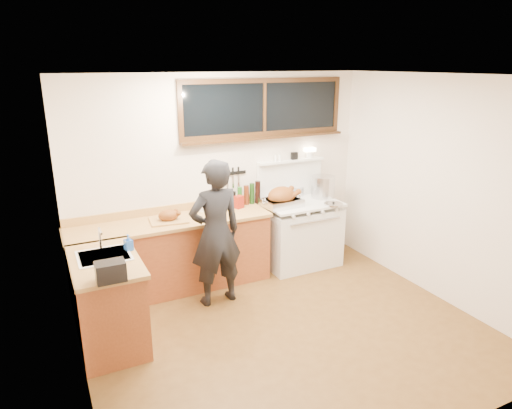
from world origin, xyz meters
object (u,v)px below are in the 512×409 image
cutting_board (169,217)px  roast_turkey (282,198)px  vintage_stove (300,232)px  man (216,233)px

cutting_board → roast_turkey: size_ratio=0.88×
vintage_stove → roast_turkey: size_ratio=2.93×
vintage_stove → cutting_board: vintage_stove is taller
vintage_stove → man: 1.57m
vintage_stove → cutting_board: size_ratio=3.33×
man → roast_turkey: size_ratio=3.20×
vintage_stove → man: size_ratio=0.92×
vintage_stove → roast_turkey: vintage_stove is taller
roast_turkey → man: bearing=-157.8°
vintage_stove → cutting_board: (-1.82, 0.01, 0.49)m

